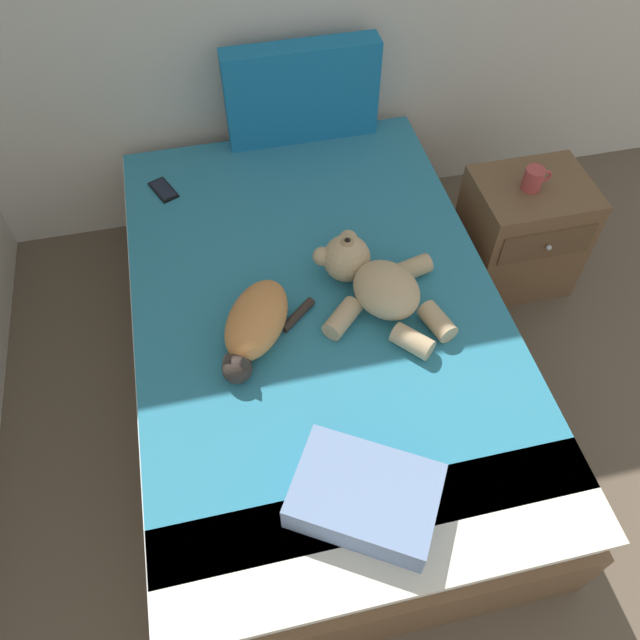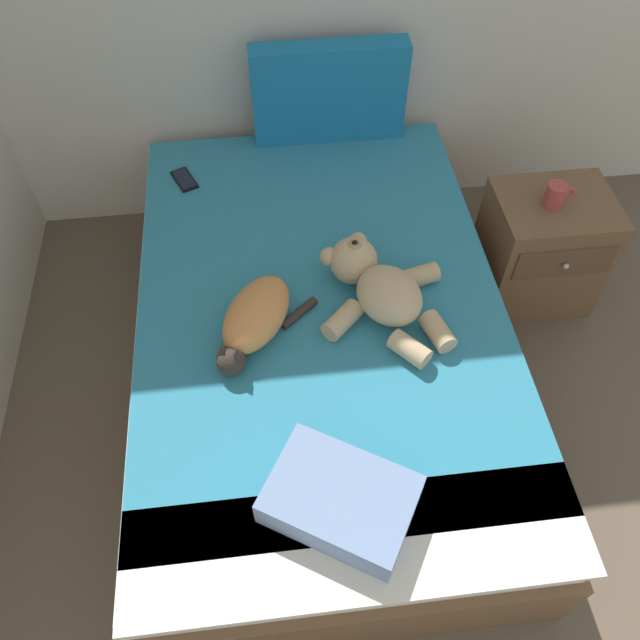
{
  "view_description": "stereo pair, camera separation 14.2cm",
  "coord_description": "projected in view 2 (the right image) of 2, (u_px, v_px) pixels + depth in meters",
  "views": [
    {
      "loc": [
        0.98,
        1.74,
        2.26
      ],
      "look_at": [
        1.28,
        3.03,
        0.53
      ],
      "focal_mm": 35.36,
      "sensor_mm": 36.0,
      "label": 1
    },
    {
      "loc": [
        1.12,
        1.71,
        2.26
      ],
      "look_at": [
        1.28,
        3.03,
        0.53
      ],
      "focal_mm": 35.36,
      "sensor_mm": 36.0,
      "label": 2
    }
  ],
  "objects": [
    {
      "name": "nightstand",
      "position": [
        541.0,
        249.0,
        2.74
      ],
      "size": [
        0.48,
        0.41,
        0.54
      ],
      "color": "brown",
      "rests_on": "ground_plane"
    },
    {
      "name": "cell_phone",
      "position": [
        184.0,
        180.0,
        2.67
      ],
      "size": [
        0.12,
        0.16,
        0.01
      ],
      "color": "black",
      "rests_on": "bed"
    },
    {
      "name": "cat",
      "position": [
        254.0,
        319.0,
        2.13
      ],
      "size": [
        0.38,
        0.41,
        0.15
      ],
      "color": "#D18447",
      "rests_on": "bed"
    },
    {
      "name": "patterned_cushion",
      "position": [
        329.0,
        93.0,
        2.69
      ],
      "size": [
        0.66,
        0.11,
        0.43
      ],
      "color": "#1972AD",
      "rests_on": "bed"
    },
    {
      "name": "mug",
      "position": [
        556.0,
        195.0,
        2.49
      ],
      "size": [
        0.12,
        0.08,
        0.09
      ],
      "color": "#B23F3F",
      "rests_on": "nightstand"
    },
    {
      "name": "teddy_bear",
      "position": [
        378.0,
        287.0,
        2.21
      ],
      "size": [
        0.46,
        0.57,
        0.19
      ],
      "color": "tan",
      "rests_on": "bed"
    },
    {
      "name": "throw_pillow",
      "position": [
        340.0,
        499.0,
        1.76
      ],
      "size": [
        0.49,
        0.45,
        0.11
      ],
      "primitive_type": "cube",
      "rotation": [
        0.0,
        0.0,
        -0.55
      ],
      "color": "#728CB7",
      "rests_on": "bed"
    },
    {
      "name": "bed",
      "position": [
        320.0,
        342.0,
        2.47
      ],
      "size": [
        1.36,
        2.08,
        0.5
      ],
      "color": "brown",
      "rests_on": "ground_plane"
    },
    {
      "name": "ground_plane",
      "position": [
        515.0,
        618.0,
        2.09
      ],
      "size": [
        10.61,
        10.61,
        0.0
      ],
      "primitive_type": "plane",
      "color": "brown"
    }
  ]
}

